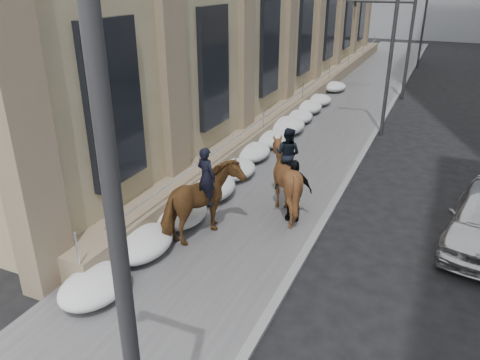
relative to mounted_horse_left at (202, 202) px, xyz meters
The scene contains 11 objects.
ground 2.01m from the mounted_horse_left, 76.65° to the right, with size 140.00×140.00×0.00m, color black.
sidewalk 8.59m from the mounted_horse_left, 87.59° to the left, with size 5.00×80.00×0.12m, color #48484B.
curb 9.08m from the mounted_horse_left, 70.67° to the left, with size 0.24×80.00×0.12m, color slate.
streetlight_near 8.77m from the mounted_horse_left, 67.58° to the right, with size 1.71×0.24×8.00m.
streetlight_mid 13.29m from the mounted_horse_left, 76.07° to the left, with size 1.71×0.24×8.00m.
streetlight_far 32.80m from the mounted_horse_left, 84.55° to the left, with size 1.71×0.24×8.00m.
traffic_signal 20.81m from the mounted_horse_left, 83.23° to the left, with size 4.10×0.22×6.00m.
snow_bank 6.73m from the mounted_horse_left, 99.15° to the left, with size 1.70×18.10×0.76m.
mounted_horse_left is the anchor object (origin of this frame).
mounted_horse_right 3.04m from the mounted_horse_left, 58.07° to the left, with size 2.07×2.27×2.79m.
pedestrian 2.99m from the mounted_horse_left, 47.37° to the left, with size 1.16×0.48×1.98m, color black.
Camera 1 is at (5.52, -9.02, 7.20)m, focal length 35.00 mm.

